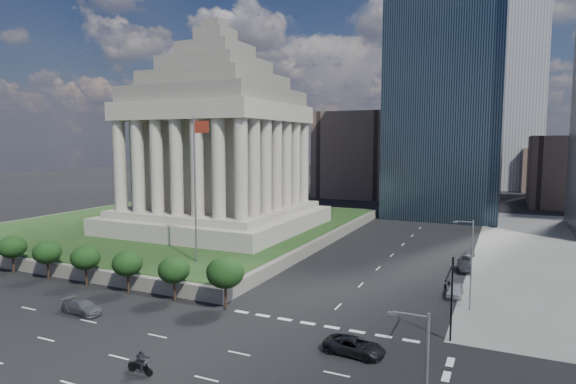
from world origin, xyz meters
The scene contains 17 objects.
ground centered at (0.00, 100.00, 0.00)m, with size 500.00×500.00×0.00m, color black.
plaza_terrace centered at (-45.00, 50.00, 0.90)m, with size 66.00×70.00×1.80m, color slate.
plaza_lawn centered at (-45.00, 50.00, 1.85)m, with size 64.00×68.00×0.10m, color #1A3917.
war_memorial centered at (-34.00, 48.00, 21.40)m, with size 34.00×34.00×39.00m, color #A79E8C, non-canonical shape.
flagpole centered at (-21.83, 24.00, 13.11)m, with size 2.52×0.24×20.00m.
tree_row centered at (-35.50, 14.00, 3.00)m, with size 53.00×4.00×6.00m, color black, non-canonical shape.
midrise_glass centered at (2.00, 95.00, 30.00)m, with size 26.00×26.00×60.00m, color black.
building_filler_ne centered at (32.00, 130.00, 10.00)m, with size 20.00×30.00×20.00m, color brown.
building_filler_nw centered at (-30.00, 130.00, 14.00)m, with size 24.00×30.00×28.00m, color brown.
traffic_signal_ne centered at (12.50, 13.70, 5.25)m, with size 0.30×5.74×8.00m.
street_lamp_north centered at (13.33, 25.00, 5.66)m, with size 2.13×0.22×10.00m.
pickup_truck centered at (5.24, 9.04, 0.75)m, with size 5.38×2.48×1.50m, color black.
suv_grey centered at (-24.41, 6.44, 0.73)m, with size 5.03×2.05×1.46m, color #4C4D52.
parked_sedan_near centered at (11.50, 29.37, 0.75)m, with size 4.41×1.77×1.50m, color #9EA3A7.
parked_sedan_mid centered at (11.50, 41.64, 0.75)m, with size 4.55×1.59×1.50m, color black.
parked_sedan_far centered at (11.50, 50.27, 0.63)m, with size 1.48×3.68×1.25m, color #5A5C62.
motorcycle_trail centered at (-9.27, -1.51, 0.96)m, with size 2.58×0.70×1.92m, color black, non-canonical shape.
Camera 1 is at (16.82, -29.84, 18.48)m, focal length 30.00 mm.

